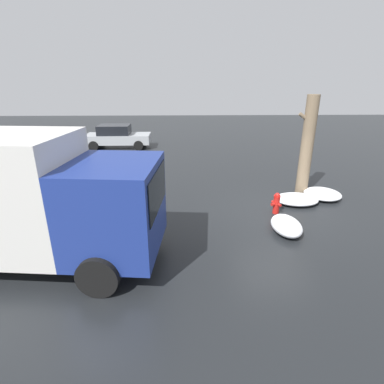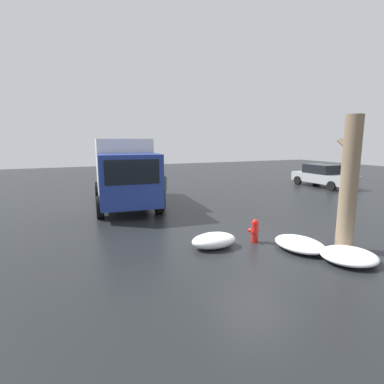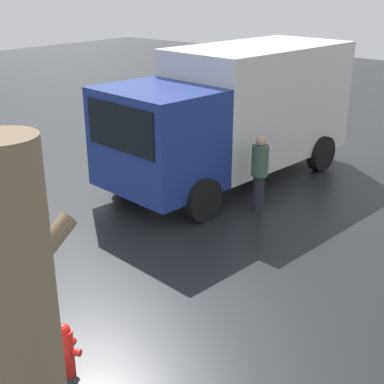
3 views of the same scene
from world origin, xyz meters
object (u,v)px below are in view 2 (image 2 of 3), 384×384
object	(u,v)px
fire_hydrant	(255,231)
tree_trunk	(349,185)
delivery_truck	(123,170)
pedestrian	(163,188)
parked_car	(323,175)

from	to	relation	value
fire_hydrant	tree_trunk	distance (m)	2.90
fire_hydrant	delivery_truck	xyz separation A→B (m)	(7.14, 2.55, 1.32)
tree_trunk	delivery_truck	world-z (taller)	tree_trunk
tree_trunk	delivery_truck	xyz separation A→B (m)	(8.72, 4.45, -0.20)
delivery_truck	pedestrian	xyz separation A→B (m)	(-1.30, -1.55, -0.80)
fire_hydrant	delivery_truck	size ratio (longest dim) A/B	0.11
fire_hydrant	pedestrian	xyz separation A→B (m)	(5.84, 1.00, 0.52)
tree_trunk	parked_car	distance (m)	12.72
pedestrian	parked_car	distance (m)	11.89
fire_hydrant	delivery_truck	distance (m)	7.69
tree_trunk	delivery_truck	bearing A→B (deg)	27.03
fire_hydrant	pedestrian	distance (m)	5.94
tree_trunk	pedestrian	size ratio (longest dim) A/B	2.31
fire_hydrant	parked_car	bearing A→B (deg)	-80.89
pedestrian	parked_car	bearing A→B (deg)	176.01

